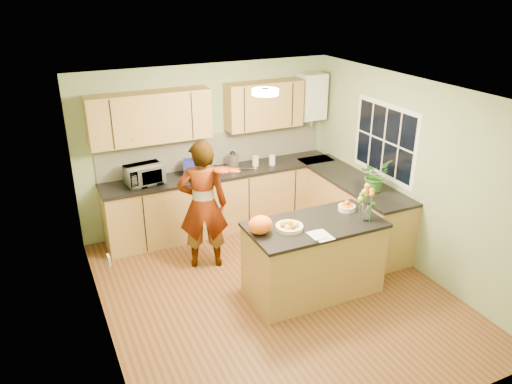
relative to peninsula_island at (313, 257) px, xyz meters
name	(u,v)px	position (x,y,z in m)	size (l,w,h in m)	color
floor	(274,292)	(-0.46, 0.15, -0.47)	(4.50, 4.50, 0.00)	brown
ceiling	(278,94)	(-0.46, 0.15, 2.03)	(4.00, 4.50, 0.02)	white
wall_back	(209,147)	(-0.46, 2.40, 0.78)	(4.00, 0.02, 2.50)	#99AF7D
wall_front	(408,309)	(-0.46, -2.10, 0.78)	(4.00, 0.02, 2.50)	#99AF7D
wall_left	(97,236)	(-2.46, 0.15, 0.78)	(0.02, 4.50, 2.50)	#99AF7D
wall_right	(412,175)	(1.54, 0.15, 0.78)	(0.02, 4.50, 2.50)	#99AF7D
back_counter	(223,199)	(-0.36, 2.10, 0.00)	(3.64, 0.62, 0.94)	#A88243
right_counter	(351,208)	(1.24, 1.00, 0.00)	(0.62, 2.24, 0.94)	#A88243
splashback	(215,149)	(-0.36, 2.38, 0.73)	(3.60, 0.02, 0.52)	white
upper_cabinets	(200,112)	(-0.63, 2.23, 1.38)	(3.20, 0.34, 0.70)	#A88243
boiler	(312,97)	(1.24, 2.24, 1.43)	(0.40, 0.30, 0.86)	white
window_right	(384,141)	(1.54, 0.75, 1.08)	(0.01, 1.30, 1.05)	white
light_switch	(109,260)	(-2.44, -0.45, 0.83)	(0.02, 0.09, 0.09)	white
ceiling_lamp	(265,92)	(-0.46, 0.45, 1.99)	(0.30, 0.30, 0.07)	#FFEABF
peninsula_island	(313,257)	(0.00, 0.00, 0.00)	(1.64, 0.84, 0.94)	#A88243
fruit_dish	(289,226)	(-0.35, 0.00, 0.51)	(0.32, 0.32, 0.11)	#EFE7BF
orange_bowl	(347,206)	(0.55, 0.15, 0.52)	(0.22, 0.22, 0.13)	#EFE7BF
flower_vase	(368,196)	(0.60, -0.18, 0.79)	(0.26, 0.26, 0.48)	silver
orange_bag	(260,225)	(-0.70, 0.05, 0.58)	(0.29, 0.24, 0.22)	orange
papers	(321,235)	(-0.10, -0.30, 0.47)	(0.20, 0.27, 0.01)	white
violinist	(203,205)	(-1.00, 1.16, 0.42)	(0.65, 0.42, 1.77)	tan
violin	(222,170)	(-0.80, 0.94, 0.95)	(0.56, 0.23, 0.11)	#591905
microwave	(144,175)	(-1.54, 2.07, 0.61)	(0.51, 0.34, 0.28)	white
blue_box	(193,168)	(-0.80, 2.13, 0.58)	(0.29, 0.21, 0.23)	navy
kettle	(233,161)	(-0.18, 2.11, 0.61)	(0.18, 0.18, 0.34)	silver
jar_cream	(255,161)	(0.19, 2.10, 0.55)	(0.10, 0.10, 0.16)	#EFE7BF
jar_white	(272,160)	(0.45, 2.03, 0.55)	(0.10, 0.10, 0.15)	white
potted_plant	(375,175)	(1.24, 0.53, 0.69)	(0.40, 0.34, 0.44)	#327125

